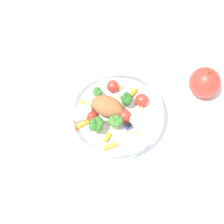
# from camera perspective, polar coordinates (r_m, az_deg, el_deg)

# --- Properties ---
(ground_plane) EXTENTS (2.40, 2.40, 0.00)m
(ground_plane) POSITION_cam_1_polar(r_m,az_deg,el_deg) (0.82, 0.70, -0.49)
(ground_plane) COLOR white
(food_container) EXTENTS (0.23, 0.23, 0.06)m
(food_container) POSITION_cam_1_polar(r_m,az_deg,el_deg) (0.79, -0.23, 0.05)
(food_container) COLOR white
(food_container) RESTS_ON ground_plane
(loose_apple) EXTENTS (0.08, 0.08, 0.09)m
(loose_apple) POSITION_cam_1_polar(r_m,az_deg,el_deg) (0.85, 15.41, 4.84)
(loose_apple) COLOR red
(loose_apple) RESTS_ON ground_plane
(folded_napkin) EXTENTS (0.18, 0.17, 0.01)m
(folded_napkin) POSITION_cam_1_polar(r_m,az_deg,el_deg) (0.86, -17.59, -0.56)
(folded_napkin) COLOR silver
(folded_napkin) RESTS_ON ground_plane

